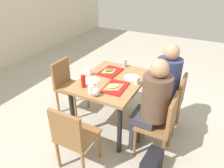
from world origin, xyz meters
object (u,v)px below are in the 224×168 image
chair_near_right (173,100)px  pizza_slice_b (109,70)px  chair_near_left (162,122)px  tray_red_far (110,72)px  person_in_red (152,101)px  foil_bundle (96,92)px  chair_far_side (67,83)px  condiment_bottle (83,81)px  tray_red_near (115,87)px  paper_plate_center (92,80)px  chair_left_end (73,136)px  paper_plate_near_edge (132,78)px  plastic_cup_b (137,81)px  pizza_slice_a (114,86)px  main_table (112,86)px  plastic_cup_c (91,89)px  handbag (151,165)px  soda_can (125,63)px  plastic_cup_a (89,72)px  person_in_brown_jacket (165,81)px

chair_near_right → pizza_slice_b: (-0.09, 0.93, 0.27)m
chair_near_left → tray_red_far: chair_near_left is taller
person_in_red → foil_bundle: size_ratio=12.42×
chair_far_side → condiment_bottle: bearing=-121.5°
tray_red_near → paper_plate_center: (0.03, 0.36, -0.00)m
chair_left_end → paper_plate_near_edge: (1.08, -0.22, 0.25)m
plastic_cup_b → condiment_bottle: bearing=123.5°
tray_red_near → pizza_slice_a: bearing=128.7°
main_table → chair_near_left: (-0.27, -0.79, -0.15)m
main_table → chair_near_left: bearing=-108.7°
chair_far_side → plastic_cup_c: bearing=-120.5°
chair_near_right → paper_plate_center: size_ratio=3.78×
person_in_red → tray_red_near: bearing=81.0°
person_in_red → handbag: 0.70m
paper_plate_center → foil_bundle: (-0.29, -0.24, 0.05)m
chair_left_end → paper_plate_center: 0.83m
chair_near_right → pizza_slice_b: chair_near_right is taller
chair_near_right → foil_bundle: bearing=133.2°
soda_can → handbag: bearing=-142.5°
main_table → chair_left_end: chair_left_end is taller
pizza_slice_b → condiment_bottle: bearing=171.7°
person_in_red → chair_near_left: bearing=-90.0°
person_in_red → condiment_bottle: 0.88m
plastic_cup_a → condiment_bottle: bearing=-159.3°
chair_far_side → person_in_brown_jacket: bearing=-79.5°
person_in_brown_jacket → paper_plate_near_edge: (-0.11, 0.43, 0.01)m
paper_plate_near_edge → pizza_slice_b: (0.02, 0.37, 0.02)m
paper_plate_center → pizza_slice_a: 0.35m
tray_red_far → person_in_brown_jacket: bearing=-84.0°
chair_far_side → handbag: (-0.62, -1.59, -0.34)m
person_in_brown_jacket → pizza_slice_b: 0.80m
soda_can → plastic_cup_b: bearing=-139.7°
pizza_slice_b → soda_can: soda_can is taller
soda_can → pizza_slice_b: bearing=155.4°
paper_plate_center → plastic_cup_b: (0.19, -0.56, 0.05)m
person_in_red → chair_far_side: bearing=79.5°
tray_red_near → soda_can: bearing=14.1°
chair_near_right → condiment_bottle: bearing=121.3°
tray_red_near → foil_bundle: bearing=155.6°
plastic_cup_c → condiment_bottle: 0.18m
chair_near_right → person_in_brown_jacket: 0.28m
chair_near_right → condiment_bottle: condiment_bottle is taller
person_in_brown_jacket → plastic_cup_c: 0.99m
plastic_cup_a → condiment_bottle: 0.34m
condiment_bottle → paper_plate_near_edge: bearing=-41.2°
plastic_cup_b → soda_can: (0.43, 0.36, 0.01)m
chair_near_right → condiment_bottle: (-0.61, 1.01, 0.33)m
tray_red_far → plastic_cup_c: size_ratio=3.60×
plastic_cup_b → condiment_bottle: size_ratio=0.62×
plastic_cup_a → tray_red_far: bearing=-46.1°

